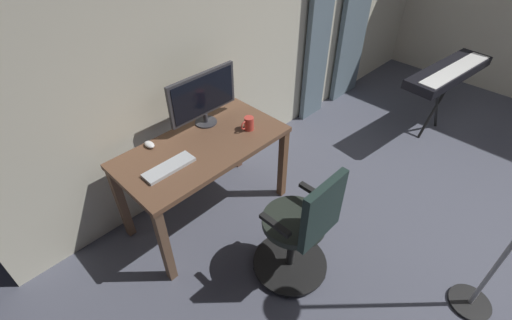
{
  "coord_description": "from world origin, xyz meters",
  "views": [
    {
      "loc": [
        2.59,
        -0.38,
        2.38
      ],
      "look_at": [
        1.37,
        -1.57,
        0.97
      ],
      "focal_mm": 25.13,
      "sensor_mm": 36.0,
      "label": 1
    }
  ],
  "objects_px": {
    "office_chair": "(301,232)",
    "computer_keyboard": "(169,167)",
    "computer_mouse": "(149,145)",
    "desk": "(204,155)",
    "mug_tea": "(249,124)",
    "piano_keyboard": "(449,73)",
    "computer_monitor": "(203,96)"
  },
  "relations": [
    {
      "from": "desk",
      "to": "computer_keyboard",
      "type": "xyz_separation_m",
      "value": [
        0.34,
        0.05,
        0.12
      ]
    },
    {
      "from": "computer_monitor",
      "to": "computer_keyboard",
      "type": "bearing_deg",
      "value": 26.05
    },
    {
      "from": "computer_mouse",
      "to": "computer_keyboard",
      "type": "bearing_deg",
      "value": 81.8
    },
    {
      "from": "desk",
      "to": "office_chair",
      "type": "relative_size",
      "value": 1.31
    },
    {
      "from": "computer_mouse",
      "to": "mug_tea",
      "type": "bearing_deg",
      "value": 151.33
    },
    {
      "from": "office_chair",
      "to": "mug_tea",
      "type": "relative_size",
      "value": 7.98
    },
    {
      "from": "computer_monitor",
      "to": "computer_keyboard",
      "type": "height_order",
      "value": "computer_monitor"
    },
    {
      "from": "desk",
      "to": "computer_monitor",
      "type": "relative_size",
      "value": 2.09
    },
    {
      "from": "desk",
      "to": "mug_tea",
      "type": "xyz_separation_m",
      "value": [
        -0.39,
        0.11,
        0.16
      ]
    },
    {
      "from": "mug_tea",
      "to": "computer_mouse",
      "type": "bearing_deg",
      "value": -28.67
    },
    {
      "from": "office_chair",
      "to": "computer_keyboard",
      "type": "distance_m",
      "value": 1.01
    },
    {
      "from": "mug_tea",
      "to": "computer_keyboard",
      "type": "bearing_deg",
      "value": -4.3
    },
    {
      "from": "desk",
      "to": "piano_keyboard",
      "type": "bearing_deg",
      "value": 161.88
    },
    {
      "from": "desk",
      "to": "office_chair",
      "type": "distance_m",
      "value": 0.94
    },
    {
      "from": "desk",
      "to": "office_chair",
      "type": "height_order",
      "value": "office_chair"
    },
    {
      "from": "computer_keyboard",
      "to": "piano_keyboard",
      "type": "height_order",
      "value": "piano_keyboard"
    },
    {
      "from": "computer_mouse",
      "to": "desk",
      "type": "bearing_deg",
      "value": 137.62
    },
    {
      "from": "office_chair",
      "to": "piano_keyboard",
      "type": "height_order",
      "value": "office_chair"
    },
    {
      "from": "computer_mouse",
      "to": "piano_keyboard",
      "type": "height_order",
      "value": "piano_keyboard"
    },
    {
      "from": "computer_keyboard",
      "to": "mug_tea",
      "type": "height_order",
      "value": "mug_tea"
    },
    {
      "from": "computer_monitor",
      "to": "computer_keyboard",
      "type": "xyz_separation_m",
      "value": [
        0.55,
        0.27,
        -0.23
      ]
    },
    {
      "from": "office_chair",
      "to": "computer_mouse",
      "type": "relative_size",
      "value": 9.96
    },
    {
      "from": "computer_keyboard",
      "to": "office_chair",
      "type": "bearing_deg",
      "value": 114.93
    },
    {
      "from": "computer_monitor",
      "to": "mug_tea",
      "type": "relative_size",
      "value": 5.01
    },
    {
      "from": "piano_keyboard",
      "to": "computer_mouse",
      "type": "bearing_deg",
      "value": -15.24
    },
    {
      "from": "computer_keyboard",
      "to": "computer_mouse",
      "type": "distance_m",
      "value": 0.32
    },
    {
      "from": "mug_tea",
      "to": "piano_keyboard",
      "type": "distance_m",
      "value": 2.28
    },
    {
      "from": "desk",
      "to": "computer_mouse",
      "type": "distance_m",
      "value": 0.41
    },
    {
      "from": "desk",
      "to": "computer_keyboard",
      "type": "distance_m",
      "value": 0.36
    },
    {
      "from": "computer_monitor",
      "to": "computer_mouse",
      "type": "height_order",
      "value": "computer_monitor"
    },
    {
      "from": "mug_tea",
      "to": "piano_keyboard",
      "type": "relative_size",
      "value": 0.1
    },
    {
      "from": "computer_monitor",
      "to": "piano_keyboard",
      "type": "xyz_separation_m",
      "value": [
        -2.34,
        1.05,
        -0.26
      ]
    }
  ]
}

